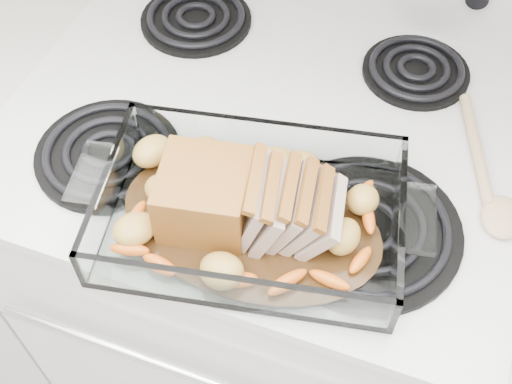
% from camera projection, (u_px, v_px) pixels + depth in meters
% --- Properties ---
extents(electric_range, '(0.78, 0.70, 1.12)m').
position_uv_depth(electric_range, '(267.00, 264.00, 1.34)').
color(electric_range, silver).
rests_on(electric_range, ground).
extents(baking_dish, '(0.38, 0.25, 0.07)m').
position_uv_depth(baking_dish, '(251.00, 217.00, 0.82)').
color(baking_dish, white).
rests_on(baking_dish, electric_range).
extents(pork_roast, '(0.23, 0.11, 0.09)m').
position_uv_depth(pork_roast, '(234.00, 198.00, 0.80)').
color(pork_roast, '#94601F').
rests_on(pork_roast, baking_dish).
extents(roast_vegetables, '(0.33, 0.18, 0.04)m').
position_uv_depth(roast_vegetables, '(257.00, 194.00, 0.84)').
color(roast_vegetables, '#ED5209').
rests_on(roast_vegetables, baking_dish).
extents(wooden_spoon, '(0.12, 0.24, 0.02)m').
position_uv_depth(wooden_spoon, '(490.00, 186.00, 0.88)').
color(wooden_spoon, beige).
rests_on(wooden_spoon, electric_range).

